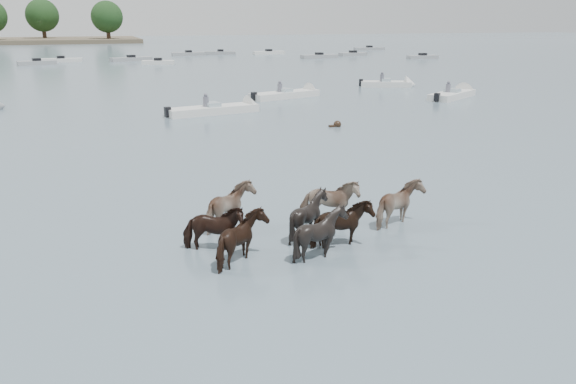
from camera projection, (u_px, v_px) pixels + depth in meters
name	position (u px, v px, depth m)	size (l,w,h in m)	color
ground	(291.00, 234.00, 16.17)	(400.00, 400.00, 0.00)	#495C69
pony_herd	(302.00, 220.00, 15.55)	(7.42, 4.56, 1.46)	black
swimming_pony	(337.00, 125.00, 32.18)	(0.72, 0.44, 0.44)	black
motorboat_b	(224.00, 109.00, 36.98)	(6.63, 2.82, 1.92)	silver
motorboat_c	(293.00, 94.00, 44.37)	(6.39, 3.50, 1.92)	silver
motorboat_d	(456.00, 94.00, 44.31)	(5.84, 4.48, 1.92)	silver
motorboat_e	(394.00, 84.00, 51.10)	(5.08, 3.42, 1.92)	silver
distant_flotilla	(116.00, 58.00, 85.27)	(103.86, 27.26, 0.93)	gray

